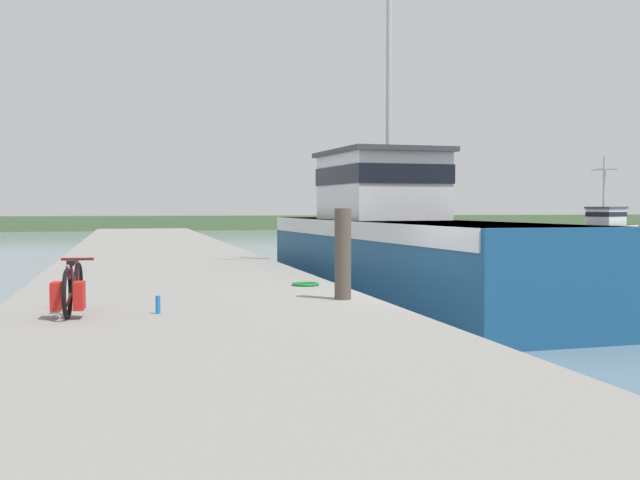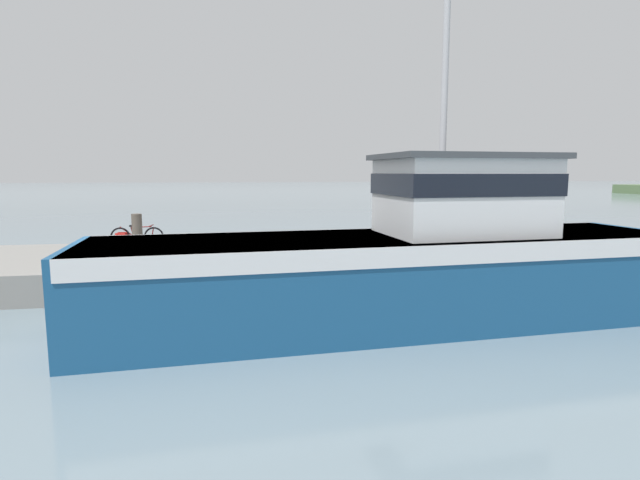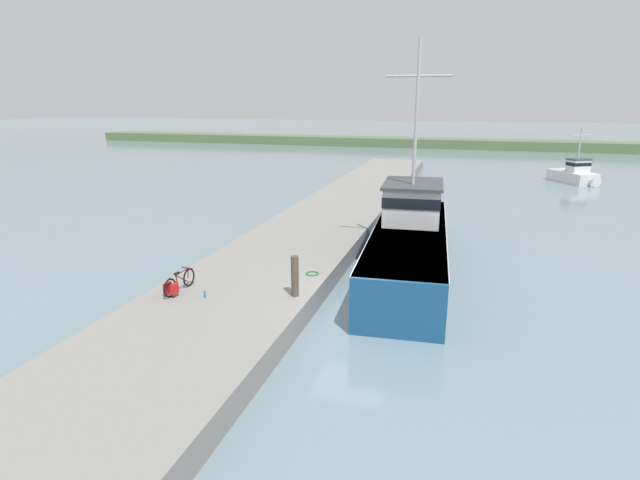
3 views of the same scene
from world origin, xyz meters
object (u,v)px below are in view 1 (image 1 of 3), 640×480
bicycle_touring (71,290)px  water_bottle_by_bike (158,305)px  mooring_post (343,254)px  fishing_boat_main (394,243)px  boat_white_moored (603,231)px  boat_red_outer (424,230)px

bicycle_touring → water_bottle_by_bike: bearing=-1.6°
water_bottle_by_bike → mooring_post: bearing=19.7°
fishing_boat_main → water_bottle_by_bike: bearing=-131.6°
boat_white_moored → mooring_post: boat_white_moored is taller
fishing_boat_main → bicycle_touring: 10.20m
fishing_boat_main → bicycle_touring: size_ratio=8.79×
boat_red_outer → bicycle_touring: boat_red_outer is taller
fishing_boat_main → boat_white_moored: fishing_boat_main is taller
fishing_boat_main → mooring_post: (-3.05, -6.53, 0.16)m
mooring_post → boat_red_outer: bearing=67.1°
boat_red_outer → mooring_post: 36.99m
mooring_post → water_bottle_by_bike: size_ratio=5.81×
mooring_post → water_bottle_by_bike: bearing=-160.3°
fishing_boat_main → mooring_post: fishing_boat_main is taller
bicycle_touring → water_bottle_by_bike: 1.13m
boat_white_moored → mooring_post: bearing=-71.2°
fishing_boat_main → boat_red_outer: size_ratio=3.02×
fishing_boat_main → water_bottle_by_bike: 9.57m
boat_red_outer → bicycle_touring: (-18.33, -34.98, 0.36)m
fishing_boat_main → bicycle_touring: fishing_boat_main is taller
boat_white_moored → mooring_post: (-22.17, -27.14, 0.63)m
bicycle_touring → water_bottle_by_bike: size_ratio=7.19×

